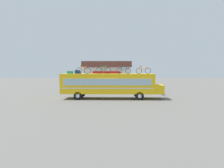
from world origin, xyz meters
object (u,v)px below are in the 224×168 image
rooftop_bicycle_1 (83,70)px  luggage_bag_1 (70,72)px  bus (110,84)px  rooftop_bicycle_2 (103,70)px  rooftop_bicycle_3 (124,71)px  rooftop_bicycle_4 (143,70)px  luggage_bag_2 (78,72)px

rooftop_bicycle_1 → luggage_bag_1: bearing=176.8°
bus → rooftop_bicycle_2: bearing=-167.1°
rooftop_bicycle_1 → rooftop_bicycle_2: bearing=2.7°
bus → rooftop_bicycle_3: size_ratio=7.18×
rooftop_bicycle_1 → rooftop_bicycle_2: rooftop_bicycle_2 is taller
luggage_bag_1 → rooftop_bicycle_3: size_ratio=0.38×
rooftop_bicycle_3 → rooftop_bicycle_4: 2.37m
luggage_bag_1 → rooftop_bicycle_4: rooftop_bicycle_4 is taller
rooftop_bicycle_3 → rooftop_bicycle_4: (2.34, 0.38, 0.02)m
luggage_bag_2 → rooftop_bicycle_1: 0.89m
rooftop_bicycle_1 → rooftop_bicycle_3: 4.72m
luggage_bag_2 → bus: bearing=-2.8°
bus → rooftop_bicycle_4: 4.30m
bus → luggage_bag_1: bearing=-177.7°
rooftop_bicycle_1 → rooftop_bicycle_3: rooftop_bicycle_1 is taller
bus → rooftop_bicycle_1: bearing=-174.8°
luggage_bag_1 → rooftop_bicycle_1: bearing=-3.2°
luggage_bag_1 → luggage_bag_2: (0.83, 0.38, 0.06)m
bus → luggage_bag_2: luggage_bag_2 is taller
bus → rooftop_bicycle_3: (1.65, -0.12, 1.55)m
rooftop_bicycle_2 → rooftop_bicycle_4: (4.72, 0.43, -0.02)m
luggage_bag_1 → rooftop_bicycle_1: 1.59m
bus → rooftop_bicycle_3: bearing=-4.0°
rooftop_bicycle_2 → rooftop_bicycle_3: 2.38m
rooftop_bicycle_3 → rooftop_bicycle_1: bearing=-178.0°
rooftop_bicycle_2 → luggage_bag_2: bearing=173.4°
luggage_bag_1 → rooftop_bicycle_3: (6.28, 0.07, 0.21)m
rooftop_bicycle_1 → rooftop_bicycle_4: rooftop_bicycle_1 is taller
luggage_bag_2 → rooftop_bicycle_3: (5.45, -0.30, 0.15)m
luggage_bag_1 → rooftop_bicycle_1: (1.57, -0.09, 0.24)m
luggage_bag_2 → rooftop_bicycle_3: bearing=-3.2°
bus → rooftop_bicycle_1: 3.46m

